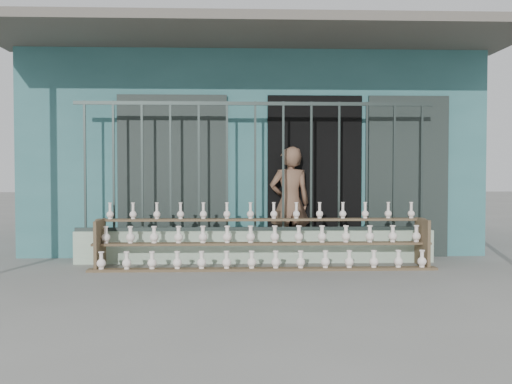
{
  "coord_description": "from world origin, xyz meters",
  "views": [
    {
      "loc": [
        -0.28,
        -6.64,
        1.27
      ],
      "look_at": [
        0.0,
        1.0,
        1.0
      ],
      "focal_mm": 40.0,
      "sensor_mm": 36.0,
      "label": 1
    }
  ],
  "objects": [
    {
      "name": "elderly_woman",
      "position": [
        0.52,
        1.62,
        0.82
      ],
      "size": [
        0.64,
        0.45,
        1.64
      ],
      "primitive_type": "imported",
      "rotation": [
        0.0,
        0.0,
        3.25
      ],
      "color": "brown",
      "rests_on": "ground"
    },
    {
      "name": "security_fence",
      "position": [
        -0.0,
        1.3,
        1.35
      ],
      "size": [
        5.0,
        0.04,
        1.8
      ],
      "color": "#283330",
      "rests_on": "parapet_wall"
    },
    {
      "name": "parapet_wall",
      "position": [
        0.0,
        1.3,
        0.23
      ],
      "size": [
        5.0,
        0.2,
        0.45
      ],
      "primitive_type": "cube",
      "color": "#AECAAD",
      "rests_on": "ground"
    },
    {
      "name": "workshop_building",
      "position": [
        0.0,
        4.23,
        1.62
      ],
      "size": [
        7.4,
        6.6,
        3.21
      ],
      "color": "#32696B",
      "rests_on": "ground"
    },
    {
      "name": "shelf_rack",
      "position": [
        0.09,
        0.88,
        0.36
      ],
      "size": [
        4.5,
        0.68,
        0.85
      ],
      "color": "brown",
      "rests_on": "ground"
    },
    {
      "name": "ground",
      "position": [
        0.0,
        0.0,
        0.0
      ],
      "size": [
        60.0,
        60.0,
        0.0
      ],
      "primitive_type": "plane",
      "color": "slate"
    }
  ]
}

